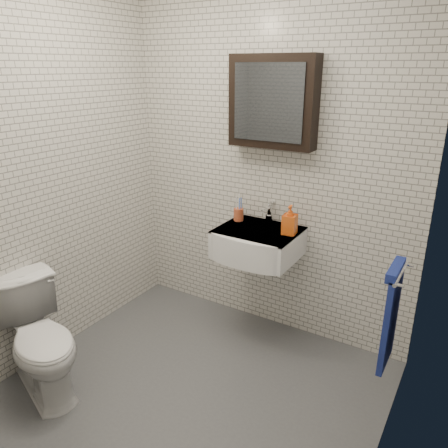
% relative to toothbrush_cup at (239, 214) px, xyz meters
% --- Properties ---
extents(ground, '(2.20, 2.00, 0.01)m').
position_rel_toothbrush_cup_xyz_m(ground, '(0.16, -0.87, -0.90)').
color(ground, '#515359').
rests_on(ground, ground).
extents(room_shell, '(2.22, 2.02, 2.51)m').
position_rel_toothbrush_cup_xyz_m(room_shell, '(0.16, -0.87, 0.57)').
color(room_shell, silver).
rests_on(room_shell, ground).
extents(washbasin, '(0.55, 0.50, 0.20)m').
position_rel_toothbrush_cup_xyz_m(washbasin, '(0.21, -0.13, -0.14)').
color(washbasin, white).
rests_on(washbasin, room_shell).
extents(faucet, '(0.06, 0.20, 0.15)m').
position_rel_toothbrush_cup_xyz_m(faucet, '(0.21, 0.06, 0.02)').
color(faucet, silver).
rests_on(faucet, washbasin).
extents(mirror_cabinet, '(0.60, 0.15, 0.60)m').
position_rel_toothbrush_cup_xyz_m(mirror_cabinet, '(0.21, 0.06, 0.80)').
color(mirror_cabinet, black).
rests_on(mirror_cabinet, room_shell).
extents(towel_rail, '(0.09, 0.30, 0.58)m').
position_rel_toothbrush_cup_xyz_m(towel_rail, '(1.21, -0.52, -0.18)').
color(towel_rail, silver).
rests_on(towel_rail, room_shell).
extents(toothbrush_cup, '(0.10, 0.10, 0.20)m').
position_rel_toothbrush_cup_xyz_m(toothbrush_cup, '(0.00, 0.00, 0.00)').
color(toothbrush_cup, '#B64E2D').
rests_on(toothbrush_cup, washbasin).
extents(soap_bottle, '(0.10, 0.10, 0.20)m').
position_rel_toothbrush_cup_xyz_m(soap_bottle, '(0.43, -0.06, 0.05)').
color(soap_bottle, orange).
rests_on(soap_bottle, washbasin).
extents(toilet, '(0.78, 0.60, 0.71)m').
position_rel_toothbrush_cup_xyz_m(toilet, '(-0.64, -1.31, -0.55)').
color(toilet, white).
rests_on(toilet, ground).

